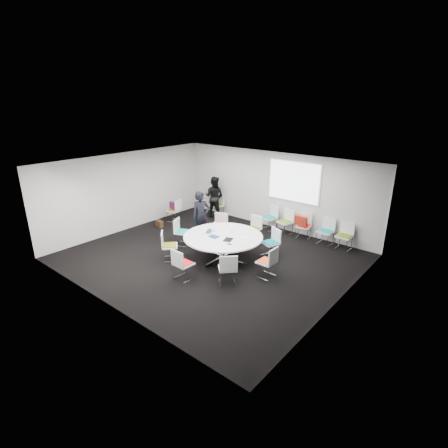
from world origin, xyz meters
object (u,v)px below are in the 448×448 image
Objects in this scene: chair_back_c at (303,231)px; conference_table at (223,241)px; chair_ring_c at (253,234)px; chair_back_b at (285,226)px; chair_person_back at (217,209)px; brown_bag at (159,224)px; chair_ring_e at (183,237)px; maroon_bag at (174,206)px; chair_ring_b at (270,248)px; chair_back_d at (325,236)px; chair_ring_g at (183,270)px; chair_back_a at (270,222)px; cup at (232,231)px; chair_ring_a at (267,268)px; person_main at (201,216)px; laptop at (211,231)px; chair_back_e at (344,241)px; person_back at (214,197)px; chair_ring_f at (169,251)px; chair_spare_left at (174,214)px; chair_ring_h at (228,274)px; chair_ring_d at (220,231)px.

conference_table is at bearing 57.30° from chair_back_c.
chair_back_b is (0.47, 1.30, 0.00)m from chair_ring_c.
chair_person_back is 2.44× the size of brown_bag.
chair_ring_e is 2.46m from maroon_bag.
chair_back_b is 2.20× the size of maroon_bag.
chair_ring_b is 1.00× the size of chair_back_d.
chair_back_c is (1.08, 4.67, 0.00)m from chair_ring_g.
chair_back_a is (-1.30, 1.98, 0.00)m from chair_ring_b.
cup is 3.71m from brown_bag.
chair_ring_a is 2.24m from chair_ring_g.
chair_ring_b is at bearing 151.21° from chair_ring_c.
chair_ring_g is 0.51× the size of person_main.
chair_ring_g is at bearing -31.75° from brown_bag.
chair_back_a is at bearing 10.41° from chair_back_b.
chair_back_c is 0.51× the size of person_main.
chair_back_c is at bearing -57.29° from laptop.
chair_ring_g and chair_back_e have the same top height.
chair_ring_e is 4.14m from chair_back_c.
chair_ring_b is at bearing -58.60° from person_main.
chair_back_b is at bearing 22.58° from chair_ring_a.
person_back is at bearing 177.67° from chair_ring_e.
chair_back_e is 2.44× the size of brown_bag.
person_back is 2.50m from brown_bag.
chair_ring_a is at bearing 61.49° from chair_ring_f.
chair_ring_f is 3.51m from chair_spare_left.
person_main is at bearing 80.92° from chair_back_a.
chair_ring_c is at bearing 83.74° from chair_back_b.
chair_ring_a is 3.69m from chair_back_a.
chair_back_a is at bearing 61.95° from chair_ring_h.
chair_back_d is (1.90, 3.00, -0.28)m from conference_table.
chair_back_c and chair_back_e have the same top height.
chair_spare_left is at bearing 5.79° from chair_ring_c.
chair_ring_g is 4.65m from chair_back_b.
chair_back_c is 1.00× the size of chair_spare_left.
chair_ring_d is 3.14m from chair_ring_h.
brown_bag is at bearing 44.55° from chair_back_b.
cup is (-1.87, -2.62, 0.50)m from chair_back_d.
chair_ring_c is 3.70m from brown_bag.
chair_back_a is 2.42× the size of laptop.
chair_ring_e is 1.00× the size of chair_ring_h.
chair_ring_d is 2.23m from chair_ring_f.
cup is (2.86, -2.62, 0.50)m from chair_person_back.
chair_back_a is 1.37m from chair_back_c.
chair_ring_a is 3.24m from chair_back_e.
conference_table is 3.92m from maroon_bag.
brown_bag is (-4.71, -2.43, -0.16)m from chair_back_c.
conference_table is at bearing -8.97° from brown_bag.
chair_ring_h is at bearing 126.04° from chair_back_a.
chair_ring_h is at bearing 45.32° from chair_ring_e.
laptop is (-1.59, 1.14, 0.47)m from chair_ring_h.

